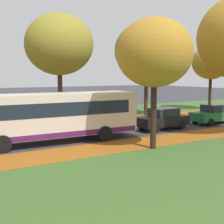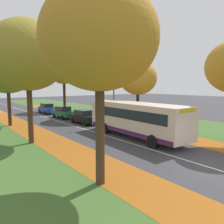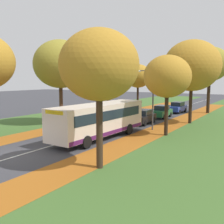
{
  "view_description": "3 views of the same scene",
  "coord_description": "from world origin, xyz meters",
  "px_view_note": "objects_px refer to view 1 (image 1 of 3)",
  "views": [
    {
      "loc": [
        19.53,
        0.98,
        4.12
      ],
      "look_at": [
        0.34,
        12.59,
        1.42
      ],
      "focal_mm": 50.0,
      "sensor_mm": 36.0,
      "label": 1
    },
    {
      "loc": [
        -11.25,
        -5.83,
        4.45
      ],
      "look_at": [
        0.78,
        9.72,
        2.06
      ],
      "focal_mm": 35.0,
      "sensor_mm": 36.0,
      "label": 2
    },
    {
      "loc": [
        14.36,
        -10.5,
        5.11
      ],
      "look_at": [
        1.95,
        9.19,
        2.13
      ],
      "focal_mm": 42.0,
      "sensor_mm": 36.0,
      "label": 3
    }
  ],
  "objects_px": {
    "tree_left_far": "(211,62)",
    "car_black_lead": "(162,119)",
    "tree_right_near": "(154,53)",
    "tree_left_near": "(59,44)",
    "car_green_following": "(214,114)",
    "bus": "(53,115)",
    "tree_left_mid": "(147,51)",
    "streetlamp_right": "(152,81)"
  },
  "relations": [
    {
      "from": "tree_left_near",
      "to": "bus",
      "type": "xyz_separation_m",
      "value": [
        7.76,
        -3.57,
        -4.98
      ]
    },
    {
      "from": "tree_right_near",
      "to": "tree_left_near",
      "type": "bearing_deg",
      "value": -176.98
    },
    {
      "from": "tree_left_far",
      "to": "car_black_lead",
      "type": "distance_m",
      "value": 16.21
    },
    {
      "from": "tree_left_near",
      "to": "car_black_lead",
      "type": "relative_size",
      "value": 2.19
    },
    {
      "from": "tree_left_near",
      "to": "car_black_lead",
      "type": "height_order",
      "value": "tree_left_near"
    },
    {
      "from": "streetlamp_right",
      "to": "car_green_following",
      "type": "relative_size",
      "value": 1.41
    },
    {
      "from": "tree_left_mid",
      "to": "car_black_lead",
      "type": "xyz_separation_m",
      "value": [
        7.22,
        -3.94,
        -5.64
      ]
    },
    {
      "from": "tree_left_far",
      "to": "car_green_following",
      "type": "xyz_separation_m",
      "value": [
        7.51,
        -7.99,
        -4.71
      ]
    },
    {
      "from": "tree_right_near",
      "to": "car_black_lead",
      "type": "height_order",
      "value": "tree_right_near"
    },
    {
      "from": "tree_left_near",
      "to": "streetlamp_right",
      "type": "xyz_separation_m",
      "value": [
        9.72,
        2.37,
        -2.94
      ]
    },
    {
      "from": "tree_left_near",
      "to": "tree_right_near",
      "type": "relative_size",
      "value": 1.3
    },
    {
      "from": "tree_left_near",
      "to": "bus",
      "type": "distance_m",
      "value": 9.88
    },
    {
      "from": "tree_right_near",
      "to": "car_black_lead",
      "type": "relative_size",
      "value": 1.68
    },
    {
      "from": "car_black_lead",
      "to": "tree_left_near",
      "type": "bearing_deg",
      "value": -146.83
    },
    {
      "from": "bus",
      "to": "tree_right_near",
      "type": "bearing_deg",
      "value": 43.96
    },
    {
      "from": "tree_left_near",
      "to": "streetlamp_right",
      "type": "bearing_deg",
      "value": 13.71
    },
    {
      "from": "tree_left_mid",
      "to": "tree_right_near",
      "type": "bearing_deg",
      "value": -35.7
    },
    {
      "from": "tree_left_near",
      "to": "tree_right_near",
      "type": "bearing_deg",
      "value": 3.02
    },
    {
      "from": "car_black_lead",
      "to": "car_green_following",
      "type": "bearing_deg",
      "value": 89.87
    },
    {
      "from": "tree_left_mid",
      "to": "tree_left_far",
      "type": "relative_size",
      "value": 1.24
    },
    {
      "from": "tree_left_far",
      "to": "tree_left_mid",
      "type": "bearing_deg",
      "value": -88.31
    },
    {
      "from": "tree_left_far",
      "to": "car_black_lead",
      "type": "height_order",
      "value": "tree_left_far"
    },
    {
      "from": "tree_left_mid",
      "to": "car_green_following",
      "type": "xyz_separation_m",
      "value": [
        7.23,
        1.65,
        -5.64
      ]
    },
    {
      "from": "car_black_lead",
      "to": "tree_right_near",
      "type": "bearing_deg",
      "value": -45.09
    },
    {
      "from": "tree_left_near",
      "to": "tree_left_mid",
      "type": "distance_m",
      "value": 9.0
    },
    {
      "from": "tree_right_near",
      "to": "bus",
      "type": "distance_m",
      "value": 7.04
    },
    {
      "from": "bus",
      "to": "car_green_following",
      "type": "distance_m",
      "value": 14.24
    },
    {
      "from": "tree_left_near",
      "to": "car_green_following",
      "type": "height_order",
      "value": "tree_left_near"
    },
    {
      "from": "tree_left_near",
      "to": "car_black_lead",
      "type": "distance_m",
      "value": 10.94
    },
    {
      "from": "streetlamp_right",
      "to": "car_green_following",
      "type": "bearing_deg",
      "value": 103.51
    },
    {
      "from": "tree_left_far",
      "to": "tree_right_near",
      "type": "xyz_separation_m",
      "value": [
        11.9,
        -17.98,
        -0.24
      ]
    },
    {
      "from": "tree_left_far",
      "to": "tree_right_near",
      "type": "height_order",
      "value": "tree_left_far"
    },
    {
      "from": "tree_right_near",
      "to": "tree_left_far",
      "type": "bearing_deg",
      "value": 123.49
    },
    {
      "from": "tree_left_mid",
      "to": "streetlamp_right",
      "type": "distance_m",
      "value": 11.66
    },
    {
      "from": "tree_left_mid",
      "to": "bus",
      "type": "xyz_separation_m",
      "value": [
        7.25,
        -12.56,
        -4.75
      ]
    },
    {
      "from": "tree_left_far",
      "to": "bus",
      "type": "xyz_separation_m",
      "value": [
        7.53,
        -22.19,
        -3.82
      ]
    },
    {
      "from": "car_green_following",
      "to": "bus",
      "type": "bearing_deg",
      "value": -89.93
    },
    {
      "from": "tree_right_near",
      "to": "bus",
      "type": "xyz_separation_m",
      "value": [
        -4.37,
        -4.21,
        -3.58
      ]
    },
    {
      "from": "tree_left_near",
      "to": "tree_left_far",
      "type": "height_order",
      "value": "tree_left_near"
    },
    {
      "from": "bus",
      "to": "tree_left_near",
      "type": "bearing_deg",
      "value": 155.26
    },
    {
      "from": "tree_left_far",
      "to": "streetlamp_right",
      "type": "xyz_separation_m",
      "value": [
        9.5,
        -16.25,
        -1.79
      ]
    },
    {
      "from": "tree_left_mid",
      "to": "bus",
      "type": "bearing_deg",
      "value": -60.02
    }
  ]
}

